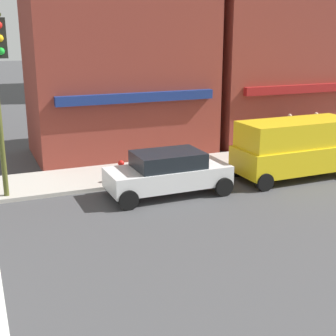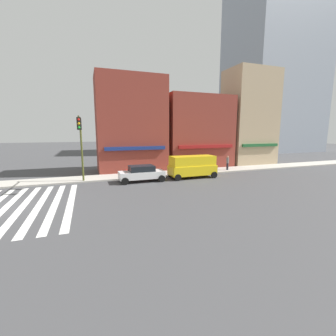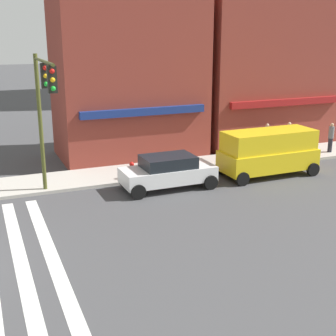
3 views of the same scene
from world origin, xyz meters
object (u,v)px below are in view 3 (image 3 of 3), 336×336
Objects in this scene: traffic_signal at (44,99)px; pedestrian_red_jacket at (288,136)px; fire_hydrant at (132,169)px; sedan_white at (168,171)px; pedestrian_blue_shirt at (267,138)px; pedestrian_grey_coat at (331,137)px; van_yellow at (268,151)px.

traffic_signal is 15.53m from pedestrian_red_jacket.
pedestrian_red_jacket is at bearing 13.03° from traffic_signal.
pedestrian_red_jacket reaches higher than fire_hydrant.
sedan_white is 8.59m from pedestrian_blue_shirt.
pedestrian_red_jacket is (9.32, 3.41, 0.23)m from sedan_white.
pedestrian_red_jacket is 1.00× the size of pedestrian_grey_coat.
pedestrian_grey_coat is at bearing 10.39° from sedan_white.
pedestrian_grey_coat is (16.92, 2.20, -3.44)m from traffic_signal.
pedestrian_grey_coat is (5.93, 2.19, -0.21)m from van_yellow.
van_yellow reaches higher than pedestrian_blue_shirt.
sedan_white is at bearing -114.19° from pedestrian_grey_coat.
pedestrian_grey_coat reaches higher than sedan_white.
pedestrian_grey_coat is 12.73m from fire_hydrant.
sedan_white is 5.57m from van_yellow.
pedestrian_blue_shirt reaches higher than fire_hydrant.
van_yellow reaches higher than pedestrian_grey_coat.
van_yellow is at bearing -14.07° from fire_hydrant.
traffic_signal is at bearing -93.32° from pedestrian_blue_shirt.
fire_hydrant is (-1.23, 1.70, -0.23)m from sedan_white.
van_yellow is 2.84× the size of pedestrian_blue_shirt.
traffic_signal is 11.45m from van_yellow.
fire_hydrant is (-10.55, -1.71, -0.46)m from pedestrian_red_jacket.
fire_hydrant is (-12.71, -0.49, -0.46)m from pedestrian_grey_coat.
van_yellow is 7.02m from fire_hydrant.
pedestrian_blue_shirt is 2.10× the size of fire_hydrant.
pedestrian_grey_coat is at bearing 19.55° from van_yellow.
pedestrian_red_jacket is at bearing 9.20° from fire_hydrant.
pedestrian_red_jacket is 2.10× the size of fire_hydrant.
pedestrian_red_jacket is (3.77, 3.41, -0.21)m from van_yellow.
fire_hydrant is (-9.06, -1.83, -0.46)m from pedestrian_blue_shirt.
van_yellow is at bearing -0.41° from sedan_white.
van_yellow is at bearing -104.71° from pedestrian_grey_coat.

